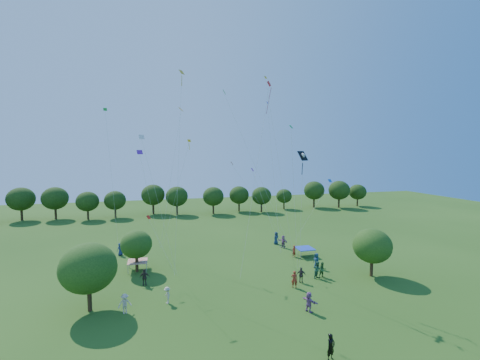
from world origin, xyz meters
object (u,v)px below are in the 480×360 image
tent_red_stripe (138,261)px  man_in_black (331,347)px  red_high_kite (264,119)px  near_tree_east (372,246)px  tent_blue (305,248)px  pirate_kite (303,158)px  near_tree_north (136,244)px  near_tree_west (88,268)px

tent_red_stripe → man_in_black: man_in_black is taller
tent_red_stripe → red_high_kite: bearing=-16.0°
red_high_kite → near_tree_east: bearing=-21.9°
tent_blue → near_tree_east: bearing=-63.8°
pirate_kite → red_high_kite: (-2.35, 5.01, 4.27)m
near_tree_north → tent_red_stripe: 2.22m
tent_blue → tent_red_stripe: bearing=179.3°
near_tree_north → tent_blue: (21.25, 0.21, -2.17)m
near_tree_north → red_high_kite: bearing=-14.2°
near_tree_east → red_high_kite: 18.42m
tent_red_stripe → man_in_black: 24.30m
near_tree_east → tent_blue: near_tree_east is taller
near_tree_east → tent_red_stripe: near_tree_east is taller
near_tree_north → tent_blue: near_tree_north is taller
red_high_kite → tent_blue: bearing=28.1°
tent_red_stripe → pirate_kite: 22.35m
tent_blue → red_high_kite: size_ratio=0.11×
tent_blue → red_high_kite: bearing=-151.9°
near_tree_east → man_in_black: (-11.99, -11.84, -2.54)m
tent_red_stripe → man_in_black: bearing=-56.9°
tent_red_stripe → near_tree_east: bearing=-18.6°
near_tree_north → man_in_black: bearing=-56.2°
near_tree_north → man_in_black: size_ratio=2.70×
near_tree_north → near_tree_east: 26.56m
tent_blue → man_in_black: (-7.94, -20.10, -0.14)m
near_tree_east → tent_red_stripe: 26.76m
near_tree_west → near_tree_east: 28.74m
near_tree_east → near_tree_north: bearing=162.4°
near_tree_north → red_high_kite: (14.17, -3.57, 14.20)m
near_tree_east → tent_blue: size_ratio=2.42×
tent_blue → man_in_black: bearing=-111.5°
pirate_kite → near_tree_north: bearing=152.6°
near_tree_north → near_tree_east: (25.31, -8.05, 0.23)m
near_tree_north → tent_red_stripe: (0.06, 0.47, -2.17)m
near_tree_east → tent_blue: bearing=116.2°
near_tree_north → pirate_kite: size_ratio=0.38×
near_tree_west → tent_red_stripe: 10.16m
tent_red_stripe → tent_blue: bearing=-0.7°
red_high_kite → pirate_kite: bearing=-64.8°
near_tree_north → pirate_kite: 21.10m
tent_blue → red_high_kite: 18.23m
red_high_kite → near_tree_north: bearing=165.8°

